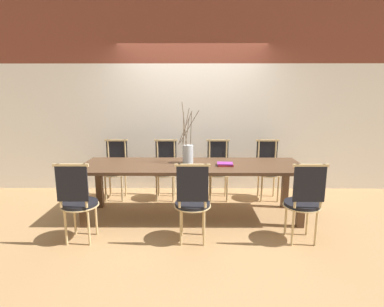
{
  "coord_description": "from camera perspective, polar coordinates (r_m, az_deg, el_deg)",
  "views": [
    {
      "loc": [
        0.02,
        -3.94,
        1.68
      ],
      "look_at": [
        0.0,
        0.0,
        0.89
      ],
      "focal_mm": 28.0,
      "sensor_mm": 36.0,
      "label": 1
    }
  ],
  "objects": [
    {
      "name": "ground_plane",
      "position": [
        4.28,
        0.0,
        -11.8
      ],
      "size": [
        16.0,
        16.0,
        0.0
      ],
      "primitive_type": "plane",
      "color": "#A87F51"
    },
    {
      "name": "wall_rear",
      "position": [
        5.22,
        0.08,
        10.41
      ],
      "size": [
        12.0,
        0.06,
        3.2
      ],
      "color": "white",
      "rests_on": "ground_plane"
    },
    {
      "name": "dining_table",
      "position": [
        4.07,
        0.0,
        -3.26
      ],
      "size": [
        2.98,
        0.89,
        0.74
      ],
      "color": "#4C3321",
      "rests_on": "ground_plane"
    },
    {
      "name": "chair_near_leftend",
      "position": [
        3.64,
        -20.91,
        -8.23
      ],
      "size": [
        0.42,
        0.42,
        0.95
      ],
      "color": "black",
      "rests_on": "ground_plane"
    },
    {
      "name": "chair_near_left",
      "position": [
        3.4,
        0.09,
        -8.84
      ],
      "size": [
        0.42,
        0.42,
        0.95
      ],
      "color": "black",
      "rests_on": "ground_plane"
    },
    {
      "name": "chair_near_center",
      "position": [
        3.62,
        20.52,
        -8.32
      ],
      "size": [
        0.42,
        0.42,
        0.95
      ],
      "color": "black",
      "rests_on": "ground_plane"
    },
    {
      "name": "chair_far_leftend",
      "position": [
        5.0,
        -14.33,
        -2.61
      ],
      "size": [
        0.42,
        0.42,
        0.95
      ],
      "rotation": [
        0.0,
        0.0,
        3.14
      ],
      "color": "black",
      "rests_on": "ground_plane"
    },
    {
      "name": "chair_far_left",
      "position": [
        4.86,
        -5.06,
        -2.69
      ],
      "size": [
        0.42,
        0.42,
        0.95
      ],
      "rotation": [
        0.0,
        0.0,
        3.14
      ],
      "color": "black",
      "rests_on": "ground_plane"
    },
    {
      "name": "chair_far_center",
      "position": [
        4.85,
        5.02,
        -2.7
      ],
      "size": [
        0.42,
        0.42,
        0.95
      ],
      "rotation": [
        0.0,
        0.0,
        3.14
      ],
      "color": "black",
      "rests_on": "ground_plane"
    },
    {
      "name": "chair_far_right",
      "position": [
        4.98,
        14.28,
        -2.64
      ],
      "size": [
        0.42,
        0.42,
        0.95
      ],
      "rotation": [
        0.0,
        0.0,
        3.14
      ],
      "color": "black",
      "rests_on": "ground_plane"
    },
    {
      "name": "vase_centerpiece",
      "position": [
        4.11,
        -0.8,
        0.09
      ],
      "size": [
        0.29,
        0.24,
        0.84
      ],
      "color": "#B2BCC1",
      "rests_on": "dining_table"
    },
    {
      "name": "book_stack",
      "position": [
        4.0,
        6.35,
        -2.05
      ],
      "size": [
        0.22,
        0.18,
        0.04
      ],
      "color": "maroon",
      "rests_on": "dining_table"
    }
  ]
}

